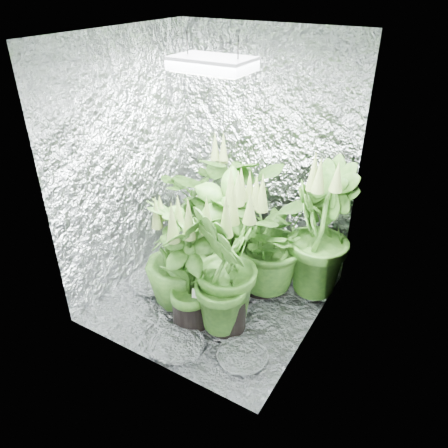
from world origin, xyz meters
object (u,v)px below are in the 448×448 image
plant_a (218,200)px  grow_lamp (212,64)px  plant_c (319,232)px  plant_f (190,271)px  plant_d (176,256)px  plant_b (228,238)px  plant_e (264,238)px  circulation_fan (314,267)px  plant_g (226,270)px

plant_a → grow_lamp: bearing=-61.0°
plant_c → plant_f: plant_c is taller
plant_d → plant_c: bearing=39.8°
plant_a → plant_f: plant_a is taller
plant_b → plant_e: bearing=33.3°
plant_f → circulation_fan: 1.16m
plant_a → plant_d: 0.81m
plant_b → plant_c: size_ratio=0.93×
plant_f → plant_g: 0.27m
plant_a → plant_e: (0.60, -0.30, -0.04)m
plant_e → plant_f: plant_e is taller
plant_c → plant_g: 0.86m
plant_c → plant_b: bearing=-148.4°
plant_d → circulation_fan: (0.83, 0.80, -0.29)m
plant_g → circulation_fan: (0.36, 0.85, -0.37)m
grow_lamp → plant_f: grow_lamp is taller
grow_lamp → plant_c: bearing=39.2°
plant_f → grow_lamp: bearing=88.9°
grow_lamp → plant_b: (0.03, 0.15, -1.32)m
plant_d → circulation_fan: size_ratio=2.75×
plant_a → plant_b: size_ratio=1.08×
circulation_fan → plant_a: bearing=156.4°
plant_a → circulation_fan: size_ratio=3.44×
plant_a → circulation_fan: (0.94, 0.00, -0.39)m
plant_b → circulation_fan: size_ratio=3.18×
plant_e → plant_c: bearing=30.5°
grow_lamp → plant_g: bearing=-44.5°
plant_b → plant_d: 0.43m
plant_c → plant_g: size_ratio=1.07×
plant_d → plant_f: (0.22, -0.13, 0.02)m
plant_f → plant_g: size_ratio=0.92×
plant_g → circulation_fan: size_ratio=3.19×
plant_f → plant_e: bearing=66.4°
grow_lamp → plant_e: size_ratio=0.47×
plant_c → circulation_fan: (-0.03, 0.09, -0.40)m
plant_f → plant_a: bearing=109.5°
plant_c → plant_f: size_ratio=1.16×
plant_e → circulation_fan: size_ratio=3.03×
plant_c → plant_e: 0.44m
plant_e → plant_d: bearing=-134.5°
plant_c → plant_d: 1.13m
plant_a → plant_b: bearing=-51.3°
plant_g → plant_c: bearing=62.7°
grow_lamp → plant_c: (0.64, 0.52, -1.27)m
plant_d → plant_g: 0.47m
plant_f → plant_d: bearing=149.5°
plant_d → circulation_fan: 1.19m
grow_lamp → plant_b: size_ratio=0.45×
plant_c → plant_d: bearing=-140.2°
plant_b → plant_c: plant_c is taller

